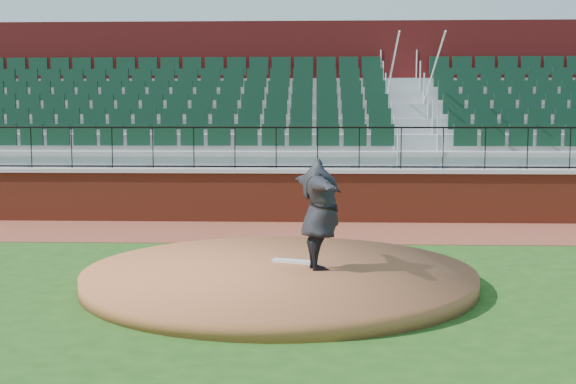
# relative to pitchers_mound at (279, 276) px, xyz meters

# --- Properties ---
(ground) EXTENTS (90.00, 90.00, 0.00)m
(ground) POSITION_rel_pitchers_mound_xyz_m (0.08, -0.24, -0.12)
(ground) COLOR #1C4313
(ground) RESTS_ON ground
(warning_track) EXTENTS (34.00, 3.20, 0.01)m
(warning_track) POSITION_rel_pitchers_mound_xyz_m (0.08, 5.16, -0.12)
(warning_track) COLOR brown
(warning_track) RESTS_ON ground
(field_wall) EXTENTS (34.00, 0.35, 1.20)m
(field_wall) POSITION_rel_pitchers_mound_xyz_m (0.08, 6.76, 0.47)
(field_wall) COLOR maroon
(field_wall) RESTS_ON ground
(wall_cap) EXTENTS (34.00, 0.45, 0.10)m
(wall_cap) POSITION_rel_pitchers_mound_xyz_m (0.08, 6.76, 1.12)
(wall_cap) COLOR #B7B7B7
(wall_cap) RESTS_ON field_wall
(wall_railing) EXTENTS (34.00, 0.05, 1.00)m
(wall_railing) POSITION_rel_pitchers_mound_xyz_m (0.08, 6.76, 1.67)
(wall_railing) COLOR black
(wall_railing) RESTS_ON wall_cap
(seating_stands) EXTENTS (34.00, 5.10, 4.60)m
(seating_stands) POSITION_rel_pitchers_mound_xyz_m (0.08, 9.49, 2.18)
(seating_stands) COLOR gray
(seating_stands) RESTS_ON ground
(concourse_wall) EXTENTS (34.00, 0.50, 5.50)m
(concourse_wall) POSITION_rel_pitchers_mound_xyz_m (0.08, 12.29, 2.62)
(concourse_wall) COLOR maroon
(concourse_wall) RESTS_ON ground
(pitchers_mound) EXTENTS (5.98, 5.98, 0.25)m
(pitchers_mound) POSITION_rel_pitchers_mound_xyz_m (0.00, 0.00, 0.00)
(pitchers_mound) COLOR brown
(pitchers_mound) RESTS_ON ground
(pitching_rubber) EXTENTS (0.66, 0.36, 0.04)m
(pitching_rubber) POSITION_rel_pitchers_mound_xyz_m (0.19, 0.46, 0.15)
(pitching_rubber) COLOR silver
(pitching_rubber) RESTS_ON pitchers_mound
(pitcher) EXTENTS (1.08, 2.16, 1.69)m
(pitcher) POSITION_rel_pitchers_mound_xyz_m (0.62, -0.05, 0.97)
(pitcher) COLOR black
(pitcher) RESTS_ON pitchers_mound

